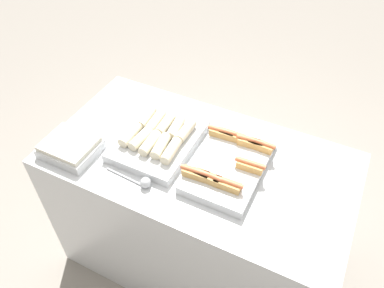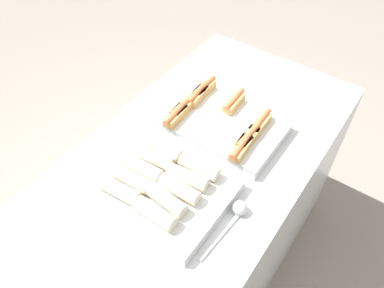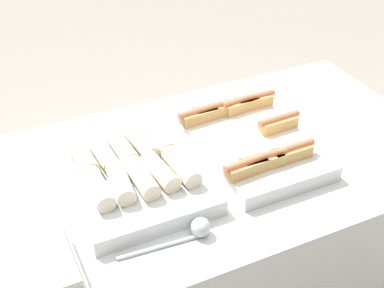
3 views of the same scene
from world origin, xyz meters
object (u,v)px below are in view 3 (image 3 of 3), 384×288
at_px(tray_wraps, 132,172).
at_px(tray_side_front, 19,278).
at_px(serving_spoon_near, 195,230).
at_px(tray_hotdogs, 249,139).

relative_size(tray_wraps, tray_side_front, 1.78).
distance_m(tray_side_front, serving_spoon_near, 0.43).
bearing_deg(tray_hotdogs, serving_spoon_near, -139.12).
xyz_separation_m(tray_wraps, serving_spoon_near, (0.07, -0.27, -0.02)).
xyz_separation_m(tray_hotdogs, tray_side_front, (-0.74, -0.25, 0.00)).
distance_m(tray_wraps, tray_side_front, 0.44).
bearing_deg(tray_wraps, tray_side_front, -145.29).
bearing_deg(tray_side_front, tray_hotdogs, 18.78).
xyz_separation_m(tray_wraps, tray_side_front, (-0.36, -0.25, -0.01)).
relative_size(tray_hotdogs, serving_spoon_near, 1.99).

